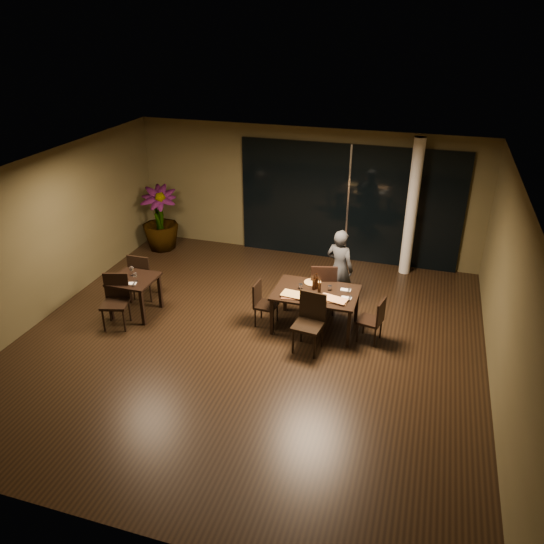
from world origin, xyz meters
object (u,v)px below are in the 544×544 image
(chair_main_far, at_px, (323,286))
(chair_main_near, at_px, (310,319))
(chair_main_left, at_px, (262,301))
(bottle_c, at_px, (316,281))
(diner, at_px, (339,268))
(side_table, at_px, (134,284))
(potted_plant, at_px, (160,219))
(chair_main_right, at_px, (375,318))
(bottle_a, at_px, (314,282))
(chair_side_far, at_px, (143,274))
(bottle_b, at_px, (319,286))
(main_table, at_px, (316,295))
(chair_side_near, at_px, (116,298))

(chair_main_far, height_order, chair_main_near, chair_main_far)
(chair_main_near, distance_m, chair_main_left, 1.14)
(bottle_c, bearing_deg, diner, 73.52)
(side_table, height_order, potted_plant, potted_plant)
(chair_main_right, relative_size, diner, 0.53)
(chair_main_far, distance_m, bottle_a, 0.58)
(chair_side_far, bearing_deg, side_table, 102.79)
(chair_main_far, bearing_deg, bottle_a, 66.33)
(diner, relative_size, bottle_b, 6.26)
(chair_main_right, xyz_separation_m, potted_plant, (-5.48, 2.58, 0.31))
(main_table, bearing_deg, chair_main_near, -85.60)
(side_table, distance_m, potted_plant, 3.11)
(bottle_c, bearing_deg, chair_side_near, -163.25)
(bottle_b, distance_m, bottle_c, 0.15)
(chair_side_near, bearing_deg, potted_plant, 88.82)
(bottle_b, bearing_deg, diner, 80.05)
(diner, bearing_deg, bottle_c, 93.36)
(bottle_b, bearing_deg, bottle_a, 145.41)
(chair_main_near, bearing_deg, bottle_b, 95.91)
(main_table, distance_m, diner, 1.04)
(diner, bearing_deg, bottle_b, 99.89)
(chair_main_left, bearing_deg, chair_main_right, -87.58)
(side_table, distance_m, chair_main_right, 4.50)
(main_table, relative_size, chair_main_far, 1.43)
(main_table, distance_m, chair_side_far, 3.54)
(potted_plant, relative_size, bottle_b, 6.16)
(diner, bearing_deg, potted_plant, 2.57)
(chair_side_near, bearing_deg, main_table, -0.71)
(chair_main_far, xyz_separation_m, bottle_c, (-0.04, -0.45, 0.32))
(chair_main_near, xyz_separation_m, chair_main_left, (-1.02, 0.51, -0.10))
(chair_main_far, xyz_separation_m, bottle_a, (-0.07, -0.49, 0.31))
(diner, height_order, potted_plant, diner)
(chair_main_near, distance_m, bottle_c, 0.83)
(chair_main_far, distance_m, chair_main_near, 1.21)
(chair_main_near, xyz_separation_m, potted_plant, (-4.45, 3.09, 0.20))
(diner, height_order, bottle_c, diner)
(main_table, relative_size, chair_side_near, 1.51)
(chair_main_near, relative_size, chair_main_right, 1.22)
(bottle_a, bearing_deg, chair_main_near, -81.46)
(chair_main_right, bearing_deg, chair_main_far, -111.32)
(chair_main_far, relative_size, chair_main_left, 1.25)
(chair_main_left, xyz_separation_m, chair_side_near, (-2.56, -0.80, 0.08))
(chair_side_near, relative_size, bottle_a, 3.50)
(main_table, relative_size, bottle_a, 5.30)
(side_table, distance_m, chair_side_near, 0.46)
(side_table, relative_size, bottle_c, 2.62)
(chair_main_left, bearing_deg, bottle_a, -74.39)
(chair_main_left, distance_m, bottle_a, 1.02)
(potted_plant, bearing_deg, chair_main_left, -37.00)
(bottle_a, bearing_deg, chair_main_right, -10.50)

